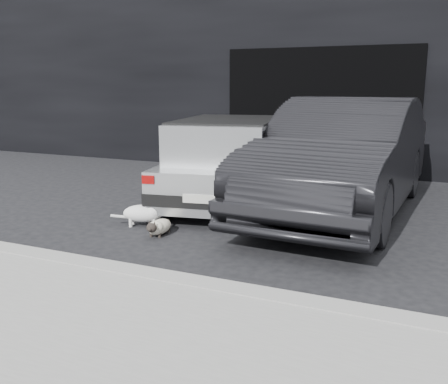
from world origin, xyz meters
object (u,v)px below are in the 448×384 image
at_px(second_car, 344,156).
at_px(cat_white, 146,213).
at_px(silver_hatchback, 231,157).
at_px(cat_siamese, 158,227).

relative_size(second_car, cat_white, 6.83).
distance_m(second_car, cat_white, 2.95).
height_order(second_car, cat_white, second_car).
bearing_deg(silver_hatchback, cat_white, -115.52).
height_order(cat_siamese, cat_white, cat_white).
relative_size(silver_hatchback, cat_white, 5.20).
distance_m(silver_hatchback, cat_white, 1.90).
height_order(silver_hatchback, second_car, second_car).
bearing_deg(cat_white, second_car, 108.34).
bearing_deg(cat_siamese, cat_white, -45.61).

